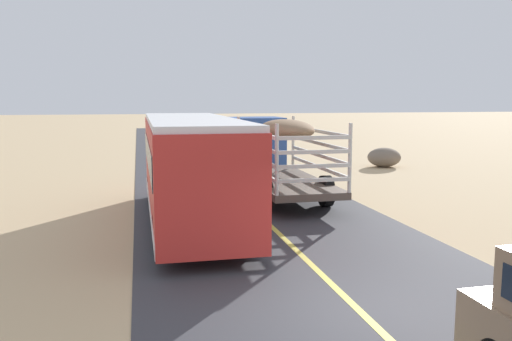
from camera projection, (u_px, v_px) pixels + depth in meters
The scene contains 7 objects.
ground_plane at pixel (364, 316), 9.32m from camera, with size 240.00×240.00×0.00m, color tan.
road_surface at pixel (364, 316), 9.32m from camera, with size 8.00×120.00×0.02m, color #38383D.
road_centre_line at pixel (364, 315), 9.32m from camera, with size 0.16×117.60×0.00m, color #D8CC4C.
livestock_truck at pixel (266, 146), 22.55m from camera, with size 2.53×9.70×3.02m.
bus at pixel (191, 167), 15.96m from camera, with size 2.54×10.00×3.21m.
car_far at pixel (208, 133), 47.69m from camera, with size 1.80×4.40×1.46m.
boulder_near_shoulder at pixel (384, 157), 29.44m from camera, with size 1.85×1.72×1.07m, color #756656.
Camera 1 is at (-3.79, -8.26, 3.82)m, focal length 37.14 mm.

